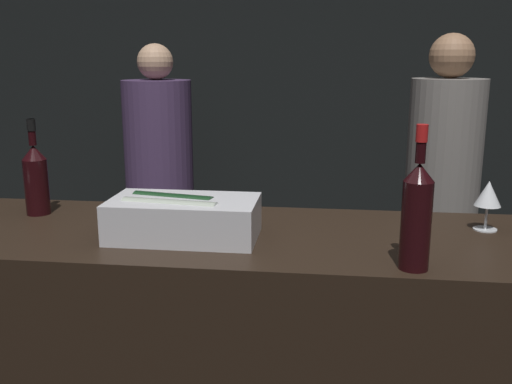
% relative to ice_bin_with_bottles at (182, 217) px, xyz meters
% --- Properties ---
extents(wall_back_chalkboard, '(6.40, 0.06, 2.80)m').
position_rel_ice_bin_with_bottles_xyz_m(wall_back_chalkboard, '(0.21, 2.53, 0.25)').
color(wall_back_chalkboard, black).
rests_on(wall_back_chalkboard, ground_plane).
extents(ice_bin_with_bottles, '(0.43, 0.23, 0.12)m').
position_rel_ice_bin_with_bottles_xyz_m(ice_bin_with_bottles, '(0.00, 0.00, 0.00)').
color(ice_bin_with_bottles, silver).
rests_on(ice_bin_with_bottles, bar_counter).
extents(wine_glass, '(0.08, 0.08, 0.15)m').
position_rel_ice_bin_with_bottles_xyz_m(wine_glass, '(0.90, 0.19, 0.05)').
color(wine_glass, silver).
rests_on(wine_glass, bar_counter).
extents(candle_votive, '(0.07, 0.07, 0.06)m').
position_rel_ice_bin_with_bottles_xyz_m(candle_votive, '(-0.20, 0.17, -0.03)').
color(candle_votive, silver).
rests_on(candle_votive, bar_counter).
extents(red_wine_bottle_tall, '(0.07, 0.07, 0.36)m').
position_rel_ice_bin_with_bottles_xyz_m(red_wine_bottle_tall, '(0.64, -0.17, 0.08)').
color(red_wine_bottle_tall, black).
rests_on(red_wine_bottle_tall, bar_counter).
extents(red_wine_bottle_black_foil, '(0.08, 0.08, 0.32)m').
position_rel_ice_bin_with_bottles_xyz_m(red_wine_bottle_black_foil, '(-0.55, 0.20, 0.06)').
color(red_wine_bottle_black_foil, black).
rests_on(red_wine_bottle_black_foil, bar_counter).
extents(person_in_hoodie, '(0.41, 0.41, 1.68)m').
position_rel_ice_bin_with_bottles_xyz_m(person_in_hoodie, '(-0.60, 1.75, -0.22)').
color(person_in_hoodie, black).
rests_on(person_in_hoodie, ground_plane).
extents(person_blond_tee, '(0.36, 0.36, 1.71)m').
position_rel_ice_bin_with_bottles_xyz_m(person_blond_tee, '(0.99, 1.29, -0.19)').
color(person_blond_tee, black).
rests_on(person_blond_tee, ground_plane).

